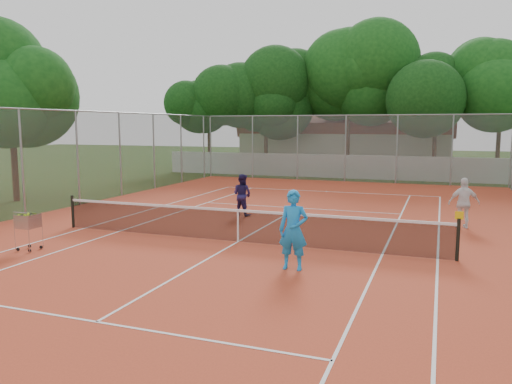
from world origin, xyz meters
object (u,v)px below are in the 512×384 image
(player_far_right, at_px, (464,203))
(player_far_left, at_px, (242,195))
(ball_hopper, at_px, (29,231))
(player_near, at_px, (293,230))
(clubhouse, at_px, (348,140))
(tennis_net, at_px, (238,225))

(player_far_right, bearing_deg, player_far_left, -8.42)
(player_far_right, xyz_separation_m, ball_hopper, (-11.16, -7.33, -0.29))
(player_near, distance_m, ball_hopper, 7.27)
(player_near, bearing_deg, clubhouse, 94.59)
(clubhouse, distance_m, player_far_left, 24.99)
(clubhouse, relative_size, ball_hopper, 14.96)
(tennis_net, distance_m, player_near, 3.15)
(tennis_net, height_order, player_far_right, player_far_right)
(clubhouse, xyz_separation_m, player_far_left, (0.50, -24.95, -1.39))
(player_far_right, relative_size, ball_hopper, 1.53)
(ball_hopper, bearing_deg, player_far_left, 64.79)
(player_near, relative_size, player_far_right, 1.13)
(player_far_left, distance_m, player_far_right, 7.73)
(tennis_net, distance_m, clubhouse, 29.12)
(player_far_left, bearing_deg, tennis_net, 124.62)
(clubhouse, xyz_separation_m, player_far_right, (8.22, -24.57, -1.34))
(player_near, bearing_deg, ball_hopper, -177.11)
(tennis_net, distance_m, player_far_left, 4.33)
(tennis_net, bearing_deg, player_far_right, 35.43)
(player_near, bearing_deg, player_far_left, 118.24)
(clubhouse, bearing_deg, tennis_net, -86.05)
(tennis_net, height_order, player_far_left, player_far_left)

